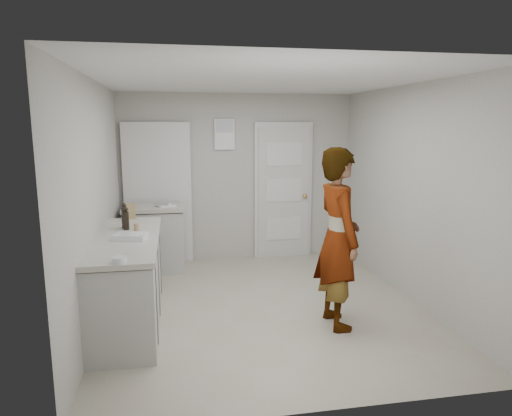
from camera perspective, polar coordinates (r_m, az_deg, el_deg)
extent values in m
plane|color=#A79F8C|center=(5.34, 0.87, -12.09)|extent=(4.00, 4.00, 0.00)
plane|color=#A3A19A|center=(6.95, -2.27, 3.83)|extent=(3.50, 0.00, 3.50)
plane|color=#A3A19A|center=(3.10, 8.07, -4.45)|extent=(3.50, 0.00, 3.50)
plane|color=#A3A19A|center=(4.97, -19.31, 0.65)|extent=(0.00, 4.00, 4.00)
plane|color=#A3A19A|center=(5.60, 18.78, 1.71)|extent=(0.00, 4.00, 4.00)
plane|color=silver|center=(4.96, 0.95, 15.71)|extent=(4.00, 4.00, 0.00)
cube|color=silver|center=(7.05, 3.47, 1.86)|extent=(0.80, 0.05, 2.00)
cube|color=silver|center=(7.07, 3.41, 2.13)|extent=(0.90, 0.04, 2.10)
sphere|color=#BA8F47|center=(7.09, 6.15, 1.46)|extent=(0.07, 0.07, 0.07)
cube|color=white|center=(6.85, -3.95, 9.17)|extent=(0.30, 0.02, 0.45)
cube|color=black|center=(6.89, -12.16, 1.62)|extent=(0.90, 0.05, 2.04)
cube|color=silver|center=(6.86, -12.17, 1.67)|extent=(0.98, 0.02, 2.10)
cube|color=#B1B1AD|center=(4.94, -15.62, -9.04)|extent=(0.60, 1.90, 0.86)
cube|color=black|center=(5.08, -15.40, -13.21)|extent=(0.56, 1.86, 0.08)
cube|color=#BBB9AB|center=(4.80, -15.89, -3.74)|extent=(0.64, 1.96, 0.05)
cube|color=#B1B1AD|center=(6.60, -12.51, -4.01)|extent=(0.80, 0.55, 0.86)
cube|color=black|center=(6.70, -12.38, -7.24)|extent=(0.75, 0.54, 0.08)
cube|color=#BBB9AB|center=(6.50, -12.67, 0.01)|extent=(0.84, 0.61, 0.05)
imported|color=silver|center=(4.66, 10.21, -3.77)|extent=(0.47, 0.69, 1.83)
cube|color=olive|center=(5.66, -15.46, -0.39)|extent=(0.12, 0.08, 0.19)
cylinder|color=#A3825D|center=(5.00, -14.70, -2.35)|extent=(0.05, 0.05, 0.08)
cylinder|color=black|center=(5.09, -15.93, -1.53)|extent=(0.06, 0.06, 0.20)
sphere|color=black|center=(5.07, -16.00, -0.15)|extent=(0.05, 0.05, 0.05)
cylinder|color=black|center=(5.18, -16.12, -1.20)|extent=(0.06, 0.06, 0.22)
sphere|color=black|center=(5.15, -16.19, 0.31)|extent=(0.05, 0.05, 0.05)
cube|color=silver|center=(4.68, -15.39, -3.44)|extent=(0.35, 0.28, 0.05)
cube|color=white|center=(4.68, -15.38, -3.52)|extent=(0.30, 0.24, 0.04)
cylinder|color=silver|center=(3.92, -16.67, -6.21)|extent=(0.12, 0.12, 0.05)
sphere|color=white|center=(3.92, -16.98, -6.25)|extent=(0.04, 0.04, 0.04)
sphere|color=white|center=(3.93, -16.36, -6.16)|extent=(0.04, 0.04, 0.04)
cube|color=white|center=(6.50, -11.20, 0.33)|extent=(0.30, 0.34, 0.01)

